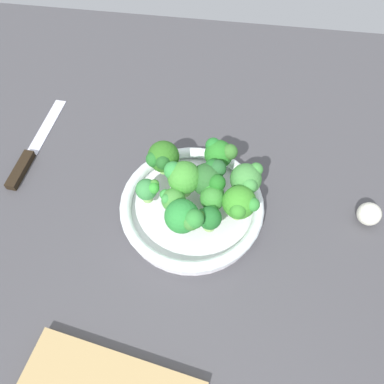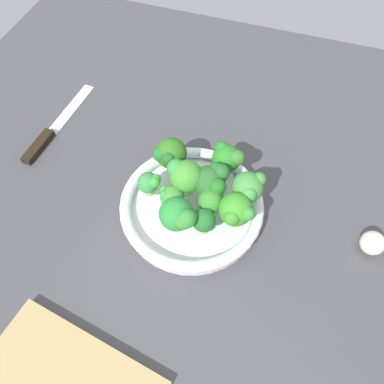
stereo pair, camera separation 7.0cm
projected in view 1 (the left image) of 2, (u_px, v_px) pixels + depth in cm
name	position (u px, v px, depth cm)	size (l,w,h in cm)	color
ground_plane	(177.00, 213.00, 77.38)	(130.00, 130.00, 2.50)	#424145
bowl	(192.00, 206.00, 74.47)	(27.80, 27.80, 3.99)	white
broccoli_floret_0	(185.00, 217.00, 66.12)	(7.12, 6.14, 7.22)	#93C966
broccoli_floret_1	(163.00, 158.00, 73.14)	(6.14, 6.61, 7.31)	#88C15B
broccoli_floret_2	(213.00, 197.00, 69.32)	(4.59, 5.23, 5.73)	#8CCE58
broccoli_floret_3	(209.00, 178.00, 70.74)	(6.67, 6.59, 7.03)	#88C25A
broccoli_floret_4	(209.00, 218.00, 67.14)	(4.42, 4.43, 5.40)	#98C669
broccoli_floret_5	(172.00, 200.00, 69.44)	(4.84, 4.46, 5.29)	#9DCD73
broccoli_floret_6	(219.00, 153.00, 74.16)	(6.42, 5.60, 6.73)	#8FCA6E
broccoli_floret_7	(240.00, 204.00, 67.17)	(6.53, 6.71, 7.57)	#9AD569
broccoli_floret_8	(247.00, 179.00, 69.89)	(5.84, 6.37, 7.53)	#A0DA6E
broccoli_floret_9	(148.00, 190.00, 70.27)	(4.57, 4.04, 5.44)	#8DBF64
broccoli_floret_10	(182.00, 177.00, 70.10)	(6.93, 6.19, 7.81)	#94C770
knife	(30.00, 153.00, 83.62)	(4.18, 26.70, 1.50)	silver
garlic_bulb	(369.00, 214.00, 73.24)	(4.51, 4.51, 4.51)	silver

